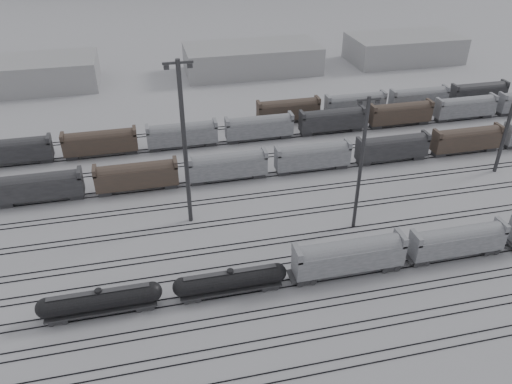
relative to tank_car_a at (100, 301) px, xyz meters
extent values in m
plane|color=#AAA9AE|center=(31.63, -1.00, -2.30)|extent=(900.00, 900.00, 0.00)
cube|color=black|center=(31.63, -15.72, -2.22)|extent=(220.00, 0.07, 0.16)
cube|color=black|center=(31.63, -14.28, -2.22)|extent=(220.00, 0.07, 0.16)
cube|color=black|center=(31.63, -10.72, -2.22)|extent=(220.00, 0.07, 0.16)
cube|color=black|center=(31.63, -9.28, -2.22)|extent=(220.00, 0.07, 0.16)
cube|color=black|center=(31.63, -5.72, -2.22)|extent=(220.00, 0.07, 0.16)
cube|color=black|center=(31.63, -4.28, -2.22)|extent=(220.00, 0.07, 0.16)
cube|color=black|center=(31.63, -0.72, -2.22)|extent=(220.00, 0.07, 0.16)
cube|color=black|center=(31.63, 0.72, -2.22)|extent=(220.00, 0.07, 0.16)
cube|color=black|center=(31.63, 4.28, -2.22)|extent=(220.00, 0.07, 0.16)
cube|color=black|center=(31.63, 5.72, -2.22)|extent=(220.00, 0.07, 0.16)
cube|color=black|center=(31.63, 9.28, -2.22)|extent=(220.00, 0.07, 0.16)
cube|color=black|center=(31.63, 10.72, -2.22)|extent=(220.00, 0.07, 0.16)
cube|color=black|center=(31.63, 16.28, -2.22)|extent=(220.00, 0.07, 0.16)
cube|color=black|center=(31.63, 17.72, -2.22)|extent=(220.00, 0.07, 0.16)
cube|color=black|center=(31.63, 23.28, -2.22)|extent=(220.00, 0.07, 0.16)
cube|color=black|center=(31.63, 24.72, -2.22)|extent=(220.00, 0.07, 0.16)
cube|color=black|center=(31.63, 30.28, -2.22)|extent=(220.00, 0.07, 0.16)
cube|color=black|center=(31.63, 31.72, -2.22)|extent=(220.00, 0.07, 0.16)
cube|color=black|center=(31.63, 38.28, -2.22)|extent=(220.00, 0.07, 0.16)
cube|color=black|center=(31.63, 39.72, -2.22)|extent=(220.00, 0.07, 0.16)
cube|color=black|center=(31.63, 46.28, -2.22)|extent=(220.00, 0.07, 0.16)
cube|color=black|center=(31.63, 47.72, -2.22)|extent=(220.00, 0.07, 0.16)
cube|color=black|center=(31.63, 54.28, -2.22)|extent=(220.00, 0.07, 0.16)
cube|color=black|center=(31.63, 55.72, -2.22)|extent=(220.00, 0.07, 0.16)
cube|color=#242427|center=(-5.56, 0.00, -1.80)|extent=(2.41, 1.95, 0.65)
cube|color=#242427|center=(5.56, 0.00, -1.80)|extent=(2.41, 1.95, 0.65)
cube|color=#242427|center=(0.00, 0.00, -1.33)|extent=(14.36, 2.50, 0.23)
cylinder|color=black|center=(0.00, 0.00, 0.15)|extent=(13.43, 2.69, 2.69)
sphere|color=black|center=(-6.72, 0.00, 0.15)|extent=(2.69, 2.69, 2.69)
sphere|color=black|center=(6.72, 0.00, 0.15)|extent=(2.69, 2.69, 2.69)
cylinder|color=black|center=(0.00, 0.00, 1.63)|extent=(0.93, 0.93, 0.46)
cube|color=#242427|center=(0.00, 0.00, 1.54)|extent=(12.97, 0.83, 0.06)
cube|color=#242427|center=(11.85, 0.00, -1.80)|extent=(2.38, 1.92, 0.64)
cube|color=#242427|center=(22.82, 0.00, -1.80)|extent=(2.38, 1.92, 0.64)
cube|color=#242427|center=(17.33, 0.00, -1.35)|extent=(14.16, 2.47, 0.23)
cylinder|color=black|center=(17.33, 0.00, 0.12)|extent=(13.25, 2.65, 2.65)
sphere|color=black|center=(10.71, 0.00, 0.12)|extent=(2.65, 2.65, 2.65)
sphere|color=black|center=(23.96, 0.00, 0.12)|extent=(2.65, 2.65, 2.65)
cylinder|color=black|center=(17.33, 0.00, 1.58)|extent=(0.91, 0.91, 0.46)
cube|color=#242427|center=(17.33, 0.00, 1.49)|extent=(12.79, 0.82, 0.05)
cube|color=#242427|center=(28.09, 0.00, -1.71)|extent=(2.81, 2.27, 0.76)
cube|color=#242427|center=(41.07, 0.00, -1.71)|extent=(2.81, 2.27, 0.76)
cube|color=gray|center=(34.58, 0.00, 0.83)|extent=(16.23, 3.25, 3.46)
cylinder|color=gray|center=(34.58, 0.00, 2.13)|extent=(14.71, 3.14, 3.14)
cube|color=gray|center=(26.79, 0.00, 3.00)|extent=(0.76, 3.25, 1.51)
cube|color=gray|center=(42.37, 0.00, 3.00)|extent=(0.76, 3.25, 1.51)
cone|color=#242427|center=(34.58, 0.00, -1.28)|extent=(2.60, 2.60, 0.97)
cube|color=#242427|center=(46.08, 0.00, -1.76)|extent=(2.56, 2.07, 0.69)
cube|color=#242427|center=(57.90, 0.00, -1.76)|extent=(2.56, 2.07, 0.69)
cube|color=gray|center=(51.99, 0.00, 0.55)|extent=(14.78, 2.96, 3.15)
cylinder|color=gray|center=(51.99, 0.00, 1.74)|extent=(13.40, 2.86, 2.86)
cube|color=gray|center=(44.89, 0.00, 2.52)|extent=(0.69, 2.96, 1.38)
cube|color=gray|center=(59.08, 0.00, 2.52)|extent=(0.69, 2.96, 1.38)
cone|color=#242427|center=(51.99, 0.00, -1.37)|extent=(2.37, 2.37, 0.89)
cylinder|color=#343436|center=(13.97, 18.96, 11.56)|extent=(0.71, 0.71, 27.72)
cube|color=#343436|center=(13.97, 18.96, 24.86)|extent=(4.44, 0.33, 0.33)
cube|color=#343436|center=(12.31, 18.96, 24.31)|extent=(0.78, 0.55, 0.55)
cube|color=#343436|center=(15.63, 18.96, 24.31)|extent=(0.78, 0.55, 0.55)
cylinder|color=#343436|center=(40.21, 11.09, 9.10)|extent=(0.58, 0.58, 22.80)
cube|color=#343436|center=(40.21, 11.09, 20.04)|extent=(3.65, 0.27, 0.27)
cube|color=#343436|center=(38.84, 11.09, 19.58)|extent=(0.64, 0.46, 0.46)
cube|color=#343436|center=(41.58, 11.09, 19.58)|extent=(0.64, 0.46, 0.46)
cube|color=#242427|center=(-11.37, 31.00, 0.50)|extent=(15.00, 3.00, 5.60)
cube|color=#48382D|center=(5.63, 31.00, 0.50)|extent=(15.00, 3.00, 5.60)
cube|color=gray|center=(22.63, 31.00, 0.50)|extent=(15.00, 3.00, 5.60)
cube|color=gray|center=(39.63, 31.00, 0.50)|extent=(15.00, 3.00, 5.60)
cube|color=#242427|center=(56.63, 31.00, 0.50)|extent=(15.00, 3.00, 5.60)
cube|color=#48382D|center=(73.63, 31.00, 0.50)|extent=(15.00, 3.00, 5.60)
cube|color=#242427|center=(-18.37, 47.00, 0.50)|extent=(15.00, 3.00, 5.60)
cube|color=#48382D|center=(-1.37, 47.00, 0.50)|extent=(15.00, 3.00, 5.60)
cube|color=gray|center=(15.63, 47.00, 0.50)|extent=(15.00, 3.00, 5.60)
cube|color=gray|center=(32.63, 47.00, 0.50)|extent=(15.00, 3.00, 5.60)
cube|color=#242427|center=(49.63, 47.00, 0.50)|extent=(15.00, 3.00, 5.60)
cube|color=#48382D|center=(66.63, 47.00, 0.50)|extent=(15.00, 3.00, 5.60)
cube|color=gray|center=(83.63, 47.00, 0.50)|extent=(15.00, 3.00, 5.60)
cube|color=#48382D|center=(41.63, 55.00, 0.50)|extent=(15.00, 3.00, 5.60)
cube|color=gray|center=(58.63, 55.00, 0.50)|extent=(15.00, 3.00, 5.60)
cube|color=gray|center=(75.63, 55.00, 0.50)|extent=(15.00, 3.00, 5.60)
cube|color=#242427|center=(92.63, 55.00, 0.50)|extent=(15.00, 3.00, 5.60)
cube|color=gray|center=(-28.37, 94.00, 1.70)|extent=(50.00, 18.00, 8.00)
cube|color=gray|center=(41.63, 94.00, 1.70)|extent=(40.00, 18.00, 8.00)
cube|color=gray|center=(91.63, 94.00, 1.70)|extent=(35.00, 18.00, 8.00)
camera|label=1|loc=(8.96, -51.38, 46.27)|focal=35.00mm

